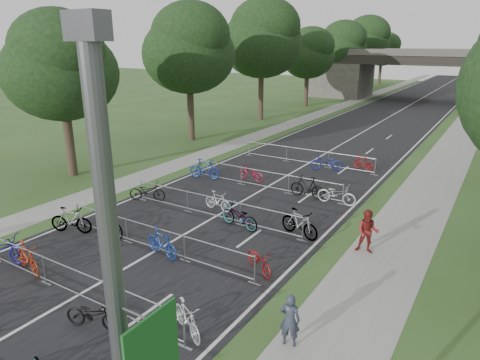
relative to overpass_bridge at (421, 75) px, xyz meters
The scene contains 37 objects.
road 15.41m from the overpass_bridge, 90.00° to the right, with size 11.00×140.00×0.01m, color black.
sidewalk_right 17.36m from the overpass_bridge, 61.93° to the right, with size 3.00×140.00×0.01m, color gray.
sidewalk_left 17.14m from the overpass_bridge, 116.57° to the right, with size 2.00×140.00×0.01m, color gray.
lane_markings 15.41m from the overpass_bridge, 90.00° to the right, with size 0.12×140.00×0.00m, color silver.
overpass_bridge is the anchor object (origin of this frame).
tree_left_0 50.47m from the overpass_bridge, 103.07° to the right, with size 6.72×6.72×10.25m.
tree_left_1 38.97m from the overpass_bridge, 107.08° to the right, with size 7.56×7.56×11.53m.
tree_left_2 27.92m from the overpass_bridge, 114.44° to the right, with size 8.40×8.40×12.81m.
tree_left_3 17.59m from the overpass_bridge, 131.07° to the right, with size 6.72×6.72×10.25m.
tree_left_4 12.05m from the overpass_bridge, behind, with size 7.56×7.56×11.53m.
tree_left_5 16.44m from the overpass_bridge, 136.20° to the left, with size 8.40×8.40×12.81m.
tree_left_6 25.77m from the overpass_bridge, 116.43° to the left, with size 6.72×6.72×10.25m.
barrier_row_2 57.88m from the overpass_bridge, 90.00° to the right, with size 9.70×0.08×1.10m.
barrier_row_3 54.08m from the overpass_bridge, 90.00° to the right, with size 9.70×0.08×1.10m.
barrier_row_4 50.09m from the overpass_bridge, 90.00° to the right, with size 9.70×0.08×1.10m.
barrier_row_5 45.10m from the overpass_bridge, 90.00° to the right, with size 9.70×0.08×1.10m.
barrier_row_6 39.11m from the overpass_bridge, 90.00° to the right, with size 9.70×0.08×1.10m.
bike_8 57.97m from the overpass_bridge, 94.26° to the right, with size 0.75×2.16×1.13m, color #1E1B97.
bike_9 57.78m from the overpass_bridge, 92.72° to the right, with size 0.54×1.90×1.14m, color maroon.
bike_10 58.66m from the overpass_bridge, 88.21° to the right, with size 0.62×1.77×0.93m, color black.
bike_11 57.55m from the overpass_bridge, 85.71° to the right, with size 0.48×1.70×1.02m, color silver.
bike_12 54.85m from the overpass_bridge, 94.50° to the right, with size 0.55×1.94×1.17m, color #929499.
bike_13 53.97m from the overpass_bridge, 92.95° to the right, with size 0.70×2.00×1.05m, color #929499.
bike_14 54.23m from the overpass_bridge, 89.45° to the right, with size 0.52×1.86×1.12m, color navy.
bike_15 53.41m from the overpass_bridge, 85.37° to the right, with size 0.59×1.70×0.90m, color maroon.
bike_16 50.18m from the overpass_bridge, 94.92° to the right, with size 0.67×1.93×1.01m, color black.
bike_17 49.17m from the overpass_bridge, 90.43° to the right, with size 0.46×1.61×0.97m, color #B5B4BD.
bike_18 50.39m from the overpass_bridge, 88.13° to the right, with size 0.72×2.07×1.09m, color #929499.
bike_19 49.95m from the overpass_bridge, 85.05° to the right, with size 0.56×2.00×1.20m, color #929499.
bike_20 45.48m from the overpass_bridge, 95.09° to the right, with size 0.57×2.01×1.21m, color navy.
bike_21 44.21m from the overpass_bridge, 91.83° to the right, with size 0.63×1.82×0.96m, color maroon.
bike_22 45.20m from the overpass_bridge, 86.62° to the right, with size 0.56×1.99×1.20m, color black.
bike_23 45.40m from the overpass_bridge, 84.55° to the right, with size 0.70×2.02×1.06m, color #B1B0B8.
bike_26 39.80m from the overpass_bridge, 87.60° to the right, with size 0.72×2.06×1.08m, color navy.
bike_27 38.61m from the overpass_bridge, 84.52° to the right, with size 0.46×1.64×0.98m, color maroon.
pedestrian_a 56.66m from the overpass_bridge, 82.94° to the right, with size 0.57×0.38×1.57m, color #2C3142.
pedestrian_b 50.20m from the overpass_bridge, 81.78° to the right, with size 0.86×0.67×1.78m, color maroon.
Camera 1 is at (11.04, -0.24, 7.99)m, focal length 32.00 mm.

